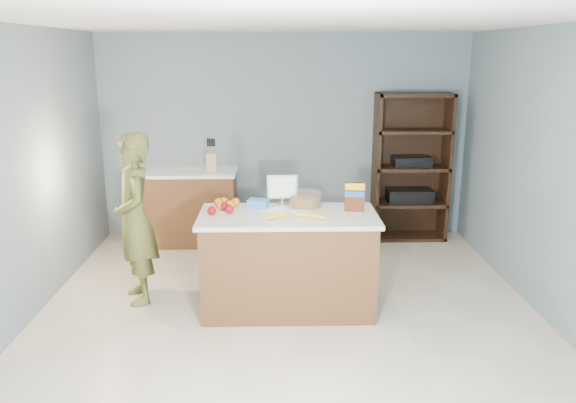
{
  "coord_description": "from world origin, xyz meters",
  "views": [
    {
      "loc": [
        -0.11,
        -4.41,
        2.27
      ],
      "look_at": [
        0.0,
        0.35,
        1.0
      ],
      "focal_mm": 35.0,
      "sensor_mm": 36.0,
      "label": 1
    }
  ],
  "objects_px": {
    "person": "(135,219)",
    "cereal_box": "(355,195)",
    "shelving_unit": "(410,170)",
    "tv": "(282,188)",
    "counter_peninsula": "(288,266)"
  },
  "relations": [
    {
      "from": "shelving_unit",
      "to": "counter_peninsula",
      "type": "bearing_deg",
      "value": -127.11
    },
    {
      "from": "shelving_unit",
      "to": "person",
      "type": "height_order",
      "value": "shelving_unit"
    },
    {
      "from": "counter_peninsula",
      "to": "shelving_unit",
      "type": "xyz_separation_m",
      "value": [
        1.55,
        2.05,
        0.45
      ]
    },
    {
      "from": "tv",
      "to": "counter_peninsula",
      "type": "bearing_deg",
      "value": -81.52
    },
    {
      "from": "counter_peninsula",
      "to": "tv",
      "type": "relative_size",
      "value": 5.53
    },
    {
      "from": "shelving_unit",
      "to": "cereal_box",
      "type": "distance_m",
      "value": 2.19
    },
    {
      "from": "shelving_unit",
      "to": "person",
      "type": "distance_m",
      "value": 3.46
    },
    {
      "from": "person",
      "to": "tv",
      "type": "relative_size",
      "value": 5.61
    },
    {
      "from": "person",
      "to": "shelving_unit",
      "type": "bearing_deg",
      "value": 99.49
    },
    {
      "from": "shelving_unit",
      "to": "cereal_box",
      "type": "xyz_separation_m",
      "value": [
        -0.96,
        -1.96,
        0.19
      ]
    },
    {
      "from": "person",
      "to": "tv",
      "type": "distance_m",
      "value": 1.38
    },
    {
      "from": "counter_peninsula",
      "to": "shelving_unit",
      "type": "height_order",
      "value": "shelving_unit"
    },
    {
      "from": "person",
      "to": "tv",
      "type": "bearing_deg",
      "value": 71.59
    },
    {
      "from": "tv",
      "to": "cereal_box",
      "type": "bearing_deg",
      "value": -20.08
    },
    {
      "from": "person",
      "to": "cereal_box",
      "type": "xyz_separation_m",
      "value": [
        1.99,
        -0.14,
        0.26
      ]
    }
  ]
}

